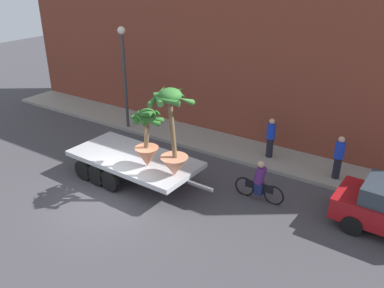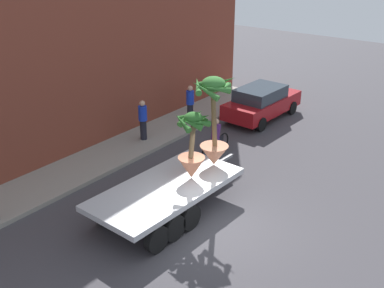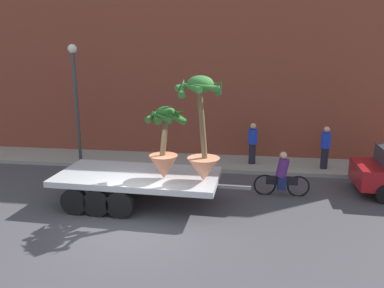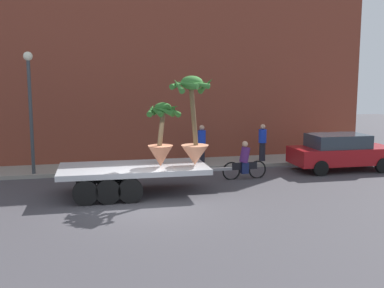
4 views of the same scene
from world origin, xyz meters
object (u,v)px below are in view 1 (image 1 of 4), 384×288
Objects in this scene: cyclist at (259,183)px; pedestrian_far_left at (339,157)px; potted_palm_middle at (172,137)px; pedestrian_near_gate at (271,137)px; flatbed_trailer at (130,160)px; street_lamp at (124,65)px; potted_palm_rear at (147,141)px.

cyclist is 1.08× the size of pedestrian_far_left.
potted_palm_middle is 1.79× the size of pedestrian_near_gate.
potted_palm_middle reaches higher than cyclist.
street_lamp reaches higher than flatbed_trailer.
potted_palm_middle is (2.28, -0.33, 1.66)m from flatbed_trailer.
pedestrian_far_left reaches higher than flatbed_trailer.
potted_palm_rear reaches higher than flatbed_trailer.
street_lamp is (-7.21, -0.70, 2.19)m from pedestrian_near_gate.
pedestrian_near_gate reaches higher than flatbed_trailer.
flatbed_trailer is 1.25× the size of street_lamp.
flatbed_trailer is at bearing 165.28° from potted_palm_rear.
street_lamp reaches higher than pedestrian_far_left.
pedestrian_near_gate is 1.00× the size of pedestrian_far_left.
potted_palm_middle is at bearing -1.02° from potted_palm_rear.
flatbed_trailer is at bearing 171.81° from potted_palm_middle.
pedestrian_near_gate is (3.86, 4.35, 0.29)m from flatbed_trailer.
pedestrian_far_left is (2.83, -0.29, 0.00)m from pedestrian_near_gate.
potted_palm_rear is at bearing -156.06° from cyclist.
potted_palm_middle is at bearing -35.20° from street_lamp.
street_lamp reaches higher than cyclist.
cyclist is 3.38m from pedestrian_far_left.
pedestrian_near_gate is at bearing 60.05° from potted_palm_rear.
pedestrian_near_gate is 0.35× the size of street_lamp.
pedestrian_far_left is at bearing 55.41° from cyclist.
potted_palm_rear is 1.18× the size of cyclist.
potted_palm_middle is at bearing -8.19° from flatbed_trailer.
flatbed_trailer is at bearing -148.77° from pedestrian_far_left.
pedestrian_near_gate is (2.68, 4.65, -0.92)m from potted_palm_rear.
pedestrian_far_left is at bearing 44.86° from potted_palm_middle.
cyclist reaches higher than flatbed_trailer.
cyclist is at bearing -16.13° from street_lamp.
pedestrian_far_left is at bearing 2.35° from street_lamp.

